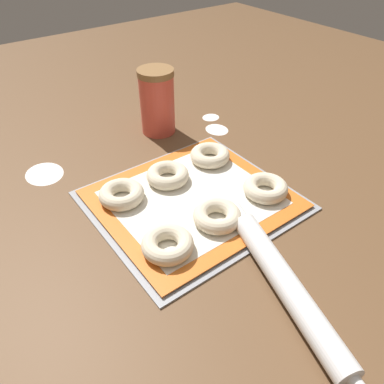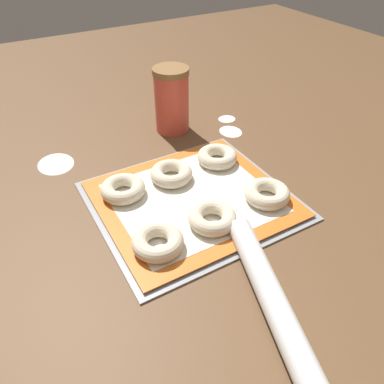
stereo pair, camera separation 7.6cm
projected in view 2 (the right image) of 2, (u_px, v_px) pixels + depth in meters
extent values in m
plane|color=brown|center=(188.00, 209.00, 0.79)|extent=(2.80, 2.80, 0.00)
cube|color=#93969B|center=(192.00, 200.00, 0.81)|extent=(0.41, 0.37, 0.01)
cube|color=orange|center=(192.00, 198.00, 0.80)|extent=(0.38, 0.35, 0.00)
cube|color=silver|center=(192.00, 198.00, 0.80)|extent=(0.32, 0.29, 0.00)
torus|color=beige|center=(158.00, 242.00, 0.68)|extent=(0.10, 0.10, 0.03)
torus|color=beige|center=(212.00, 218.00, 0.73)|extent=(0.10, 0.10, 0.03)
torus|color=beige|center=(267.00, 194.00, 0.79)|extent=(0.10, 0.10, 0.03)
torus|color=beige|center=(123.00, 189.00, 0.80)|extent=(0.10, 0.10, 0.03)
torus|color=beige|center=(171.00, 174.00, 0.85)|extent=(0.10, 0.10, 0.03)
torus|color=beige|center=(217.00, 157.00, 0.90)|extent=(0.10, 0.10, 0.03)
cylinder|color=#DB4C3D|center=(172.00, 103.00, 1.01)|extent=(0.09, 0.09, 0.16)
cylinder|color=olive|center=(171.00, 71.00, 0.96)|extent=(0.10, 0.10, 0.02)
cylinder|color=silver|center=(272.00, 294.00, 0.60)|extent=(0.14, 0.32, 0.04)
cylinder|color=silver|center=(237.00, 217.00, 0.74)|extent=(0.03, 0.05, 0.02)
ellipsoid|color=white|center=(231.00, 131.00, 1.05)|extent=(0.06, 0.07, 0.00)
ellipsoid|color=white|center=(56.00, 163.00, 0.92)|extent=(0.09, 0.10, 0.00)
ellipsoid|color=white|center=(227.00, 119.00, 1.11)|extent=(0.05, 0.05, 0.00)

